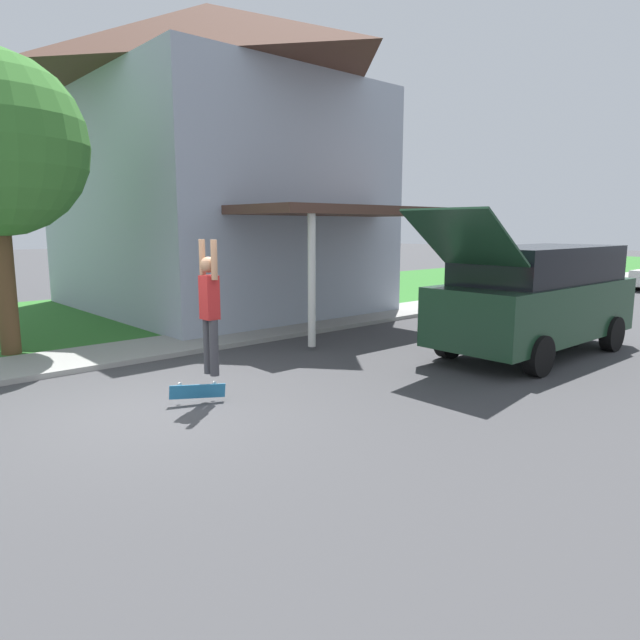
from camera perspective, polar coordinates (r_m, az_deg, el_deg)
ground_plane at (r=8.40m, az=-16.53°, el=-8.61°), size 120.00×120.00×0.00m
lawn at (r=18.07m, az=-10.14°, el=1.32°), size 10.00×80.00×0.08m
sidewalk at (r=14.54m, az=-1.03°, el=-0.45°), size 1.80×80.00×0.10m
house at (r=18.09m, az=-10.81°, el=15.95°), size 11.76×7.88×8.79m
suv_parked at (r=12.02m, az=20.77°, el=2.24°), size 2.08×5.59×2.82m
skateboarder at (r=8.26m, az=-10.98°, el=1.39°), size 0.41×0.23×1.94m
skateboard at (r=8.45m, az=-12.15°, el=-6.97°), size 0.35×0.74×0.27m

